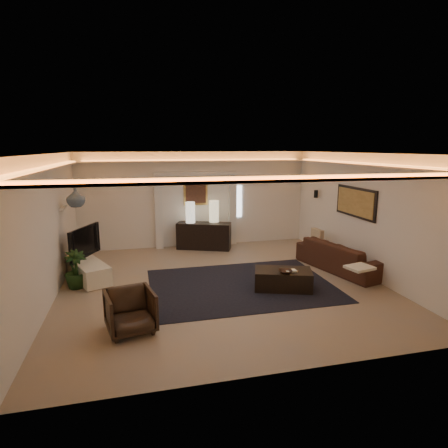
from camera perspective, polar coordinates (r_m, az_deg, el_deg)
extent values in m
plane|color=#9F8460|center=(8.52, -0.36, -9.13)|extent=(7.00, 7.00, 0.00)
plane|color=white|center=(7.97, -0.39, 10.77)|extent=(7.00, 7.00, 0.00)
plane|color=white|center=(11.51, -4.38, 3.77)|extent=(7.00, 0.00, 7.00)
plane|color=white|center=(4.89, 9.15, -7.27)|extent=(7.00, 0.00, 7.00)
plane|color=white|center=(8.09, -25.29, -0.70)|extent=(0.00, 7.00, 7.00)
plane|color=white|center=(9.54, 20.56, 1.41)|extent=(0.00, 7.00, 7.00)
cube|color=silver|center=(7.98, -0.39, 8.76)|extent=(7.00, 7.00, 0.04)
cube|color=white|center=(11.79, 2.14, 3.49)|extent=(0.25, 0.03, 1.00)
cube|color=black|center=(8.43, 2.64, -9.32)|extent=(4.00, 3.00, 0.01)
cube|color=silver|center=(11.34, -10.02, 1.71)|extent=(0.22, 0.20, 2.20)
cube|color=silver|center=(11.70, 1.29, 2.20)|extent=(0.22, 0.20, 2.20)
cube|color=silver|center=(11.33, -4.36, 7.71)|extent=(2.52, 0.20, 0.12)
cube|color=tan|center=(11.46, -4.37, 4.74)|extent=(0.74, 0.04, 0.74)
cube|color=#4C2D1E|center=(11.43, -4.35, 4.72)|extent=(0.62, 0.02, 0.62)
cube|color=black|center=(9.73, 19.54, 3.17)|extent=(0.04, 1.64, 0.74)
cube|color=tan|center=(9.72, 19.41, 3.16)|extent=(0.02, 1.50, 0.62)
cylinder|color=black|center=(11.31, 13.92, 4.50)|extent=(0.12, 0.12, 0.22)
cube|color=silver|center=(9.40, -23.38, 2.29)|extent=(0.10, 0.55, 0.04)
cube|color=black|center=(11.26, -3.10, -1.83)|extent=(1.67, 1.07, 0.80)
cylinder|color=white|center=(11.19, -5.18, 1.66)|extent=(0.34, 0.34, 0.63)
cylinder|color=#FFEDB3|center=(11.28, -1.54, 1.79)|extent=(0.31, 0.31, 0.65)
cube|color=#EAE3C4|center=(9.57, -20.76, -6.13)|extent=(1.44, 2.30, 0.43)
imported|color=black|center=(9.54, -21.23, -2.50)|extent=(1.25, 0.66, 0.74)
cylinder|color=#4A3220|center=(10.47, -20.53, -2.26)|extent=(0.14, 0.14, 0.35)
imported|color=slate|center=(9.26, -21.79, 3.79)|extent=(0.52, 0.52, 0.44)
imported|color=black|center=(8.77, -21.79, -6.49)|extent=(0.63, 0.63, 0.84)
imported|color=brown|center=(9.80, 17.56, -4.72)|extent=(2.57, 1.50, 0.71)
cube|color=beige|center=(8.36, 20.08, -6.29)|extent=(0.61, 0.54, 0.06)
cube|color=tan|center=(10.85, 14.10, -1.88)|extent=(0.20, 0.44, 0.43)
cube|color=black|center=(8.26, 9.03, -8.45)|extent=(1.36, 1.02, 0.45)
imported|color=black|center=(7.98, 9.36, -7.36)|extent=(0.36, 0.36, 0.07)
cube|color=beige|center=(8.12, 10.22, -7.19)|extent=(0.24, 0.17, 0.03)
imported|color=#363126|center=(6.53, -14.15, -12.85)|extent=(0.91, 0.93, 0.71)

